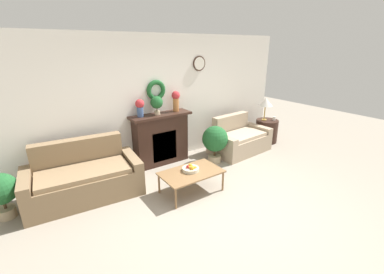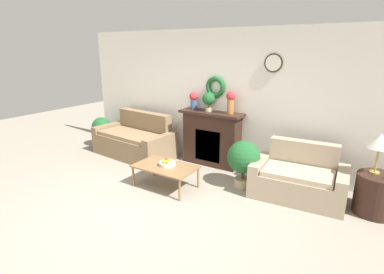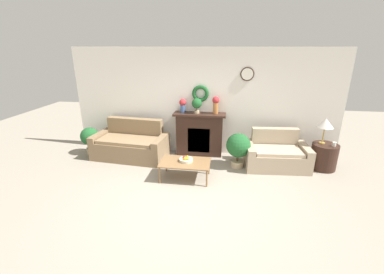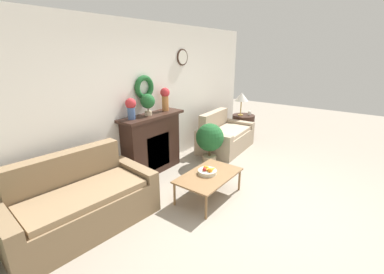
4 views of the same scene
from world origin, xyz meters
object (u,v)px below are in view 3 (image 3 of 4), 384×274
(potted_plant_on_mantel, at_px, (197,104))
(vase_on_mantel_left, at_px, (183,105))
(mug, at_px, (334,144))
(fireplace, at_px, (199,134))
(vase_on_mantel_right, at_px, (216,104))
(coffee_table, at_px, (185,163))
(side_table_by_loveseat, at_px, (324,156))
(potted_plant_floor_by_loveseat, at_px, (238,147))
(loveseat_right, at_px, (276,155))
(table_lamp, at_px, (325,123))
(fruit_bowl, at_px, (186,159))
(potted_plant_floor_by_couch, at_px, (90,138))
(couch_left, at_px, (131,145))

(potted_plant_on_mantel, bearing_deg, vase_on_mantel_left, 176.82)
(mug, xyz_separation_m, potted_plant_on_mantel, (-3.16, 0.50, 0.71))
(fireplace, height_order, vase_on_mantel_right, vase_on_mantel_right)
(coffee_table, height_order, side_table_by_loveseat, side_table_by_loveseat)
(vase_on_mantel_right, relative_size, potted_plant_floor_by_loveseat, 0.52)
(mug, bearing_deg, loveseat_right, 178.02)
(table_lamp, xyz_separation_m, mug, (0.20, -0.16, -0.43))
(fireplace, height_order, potted_plant_floor_by_loveseat, fireplace)
(fruit_bowl, relative_size, vase_on_mantel_right, 0.67)
(fruit_bowl, bearing_deg, potted_plant_floor_by_loveseat, 31.66)
(vase_on_mantel_right, bearing_deg, table_lamp, -8.23)
(coffee_table, distance_m, potted_plant_floor_by_couch, 2.88)
(fruit_bowl, bearing_deg, potted_plant_on_mantel, 87.37)
(couch_left, distance_m, mug, 4.81)
(coffee_table, bearing_deg, vase_on_mantel_left, 101.85)
(couch_left, relative_size, vase_on_mantel_left, 5.37)
(fireplace, bearing_deg, fruit_bowl, -95.68)
(side_table_by_loveseat, distance_m, potted_plant_on_mantel, 3.23)
(loveseat_right, distance_m, vase_on_mantel_left, 2.57)
(side_table_by_loveseat, xyz_separation_m, potted_plant_on_mantel, (-3.03, 0.40, 1.06))
(potted_plant_floor_by_couch, bearing_deg, coffee_table, -20.12)
(vase_on_mantel_right, height_order, potted_plant_on_mantel, vase_on_mantel_right)
(potted_plant_floor_by_couch, bearing_deg, side_table_by_loveseat, -0.41)
(potted_plant_floor_by_couch, bearing_deg, potted_plant_on_mantel, 7.30)
(fireplace, relative_size, potted_plant_on_mantel, 3.46)
(fireplace, bearing_deg, side_table_by_loveseat, -7.94)
(side_table_by_loveseat, bearing_deg, fruit_bowl, -163.56)
(vase_on_mantel_left, relative_size, potted_plant_on_mantel, 0.93)
(fireplace, bearing_deg, loveseat_right, -14.15)
(fruit_bowl, bearing_deg, vase_on_mantel_right, 68.32)
(table_lamp, xyz_separation_m, vase_on_mantel_left, (-3.31, 0.36, 0.25))
(coffee_table, height_order, fruit_bowl, fruit_bowl)
(table_lamp, bearing_deg, vase_on_mantel_left, 173.81)
(side_table_by_loveseat, xyz_separation_m, potted_plant_floor_by_loveseat, (-1.98, -0.23, 0.22))
(potted_plant_on_mantel, xyz_separation_m, potted_plant_floor_by_loveseat, (1.05, -0.62, -0.84))
(loveseat_right, distance_m, side_table_by_loveseat, 1.09)
(table_lamp, bearing_deg, potted_plant_floor_by_couch, -179.84)
(fireplace, bearing_deg, mug, -9.45)
(potted_plant_floor_by_loveseat, bearing_deg, vase_on_mantel_left, 155.51)
(couch_left, bearing_deg, table_lamp, 5.85)
(fruit_bowl, relative_size, mug, 2.97)
(potted_plant_floor_by_couch, bearing_deg, vase_on_mantel_right, 6.60)
(fruit_bowl, bearing_deg, fireplace, 84.32)
(loveseat_right, bearing_deg, vase_on_mantel_right, 157.82)
(coffee_table, bearing_deg, vase_on_mantel_right, 68.40)
(side_table_by_loveseat, xyz_separation_m, table_lamp, (-0.07, 0.06, 0.78))
(potted_plant_floor_by_couch, bearing_deg, mug, -1.39)
(fireplace, relative_size, side_table_by_loveseat, 2.19)
(table_lamp, distance_m, potted_plant_floor_by_couch, 5.77)
(table_lamp, distance_m, mug, 0.50)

